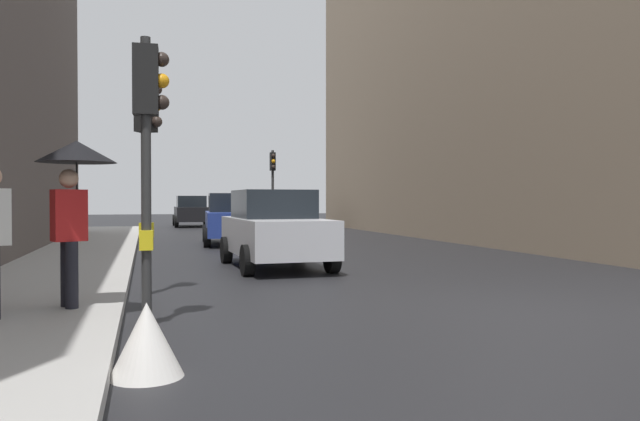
# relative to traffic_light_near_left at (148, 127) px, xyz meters

# --- Properties ---
(ground_plane) EXTENTS (120.00, 120.00, 0.00)m
(ground_plane) POSITION_rel_traffic_light_near_left_xyz_m (5.08, -0.26, -2.42)
(ground_plane) COLOR black
(sidewalk_kerb) EXTENTS (2.62, 40.00, 0.16)m
(sidewalk_kerb) POSITION_rel_traffic_light_near_left_xyz_m (-1.63, 5.74, -2.34)
(sidewalk_kerb) COLOR #A8A5A0
(sidewalk_kerb) RESTS_ON ground
(building_facade_right) EXTENTS (12.00, 26.25, 13.63)m
(building_facade_right) POSITION_rel_traffic_light_near_left_xyz_m (16.48, 15.14, 4.39)
(building_facade_right) COLOR gray
(building_facade_right) RESTS_ON ground
(traffic_light_near_left) EXTENTS (0.44, 0.26, 3.50)m
(traffic_light_near_left) POSITION_rel_traffic_light_near_left_xyz_m (0.00, 0.00, 0.00)
(traffic_light_near_left) COLOR #2D2D2D
(traffic_light_near_left) RESTS_ON ground
(traffic_light_far_median) EXTENTS (0.25, 0.43, 3.83)m
(traffic_light_far_median) POSITION_rel_traffic_light_near_left_xyz_m (5.61, 20.36, 0.22)
(traffic_light_far_median) COLOR #2D2D2D
(traffic_light_far_median) RESTS_ON ground
(traffic_light_near_right) EXTENTS (0.45, 0.36, 3.57)m
(traffic_light_near_right) POSITION_rel_traffic_light_near_left_xyz_m (-0.00, 2.57, 0.05)
(traffic_light_near_right) COLOR #2D2D2D
(traffic_light_near_right) RESTS_ON ground
(car_blue_van) EXTENTS (2.26, 4.32, 1.76)m
(car_blue_van) POSITION_rel_traffic_light_near_left_xyz_m (2.86, 13.70, -1.54)
(car_blue_van) COLOR navy
(car_blue_van) RESTS_ON ground
(car_white_compact) EXTENTS (2.15, 4.27, 1.76)m
(car_white_compact) POSITION_rel_traffic_light_near_left_xyz_m (7.34, 25.76, -1.54)
(car_white_compact) COLOR silver
(car_white_compact) RESTS_ON ground
(car_dark_suv) EXTENTS (2.03, 4.21, 1.76)m
(car_dark_suv) POSITION_rel_traffic_light_near_left_xyz_m (2.47, 28.45, -1.54)
(car_dark_suv) COLOR black
(car_dark_suv) RESTS_ON ground
(car_silver_hatchback) EXTENTS (2.13, 4.26, 1.76)m
(car_silver_hatchback) POSITION_rel_traffic_light_near_left_xyz_m (2.78, 6.00, -1.54)
(car_silver_hatchback) COLOR #BCBCC1
(car_silver_hatchback) RESTS_ON ground
(pedestrian_with_umbrella) EXTENTS (1.00, 1.00, 2.14)m
(pedestrian_with_umbrella) POSITION_rel_traffic_light_near_left_xyz_m (-0.91, 0.72, -0.58)
(pedestrian_with_umbrella) COLOR black
(pedestrian_with_umbrella) RESTS_ON sidewalk_kerb
(warning_sign_triangle) EXTENTS (0.64, 0.64, 0.65)m
(warning_sign_triangle) POSITION_rel_traffic_light_near_left_xyz_m (-0.03, -2.23, -2.09)
(warning_sign_triangle) COLOR silver
(warning_sign_triangle) RESTS_ON ground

